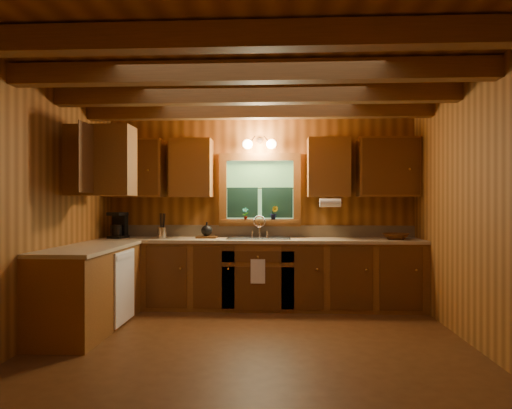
{
  "coord_description": "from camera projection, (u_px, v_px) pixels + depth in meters",
  "views": [
    {
      "loc": [
        0.25,
        -4.17,
        1.36
      ],
      "look_at": [
        0.0,
        0.8,
        1.35
      ],
      "focal_mm": 30.88,
      "sensor_mm": 36.0,
      "label": 1
    }
  ],
  "objects": [
    {
      "name": "dishwasher_panel",
      "position": [
        125.0,
        286.0,
        4.93
      ],
      "size": [
        0.02,
        0.6,
        0.8
      ],
      "primitive_type": "cube",
      "color": "white",
      "rests_on": "base_cabinets"
    },
    {
      "name": "utensil_crock",
      "position": [
        162.0,
        232.0,
        5.81
      ],
      "size": [
        0.12,
        0.12,
        0.33
      ],
      "rotation": [
        0.0,
        0.0,
        -0.24
      ],
      "color": "silver",
      "rests_on": "countertop"
    },
    {
      "name": "window",
      "position": [
        260.0,
        191.0,
        6.04
      ],
      "size": [
        1.12,
        0.08,
        1.0
      ],
      "color": "brown",
      "rests_on": "room"
    },
    {
      "name": "paper_towel_roll",
      "position": [
        330.0,
        203.0,
        5.66
      ],
      "size": [
        0.27,
        0.11,
        0.11
      ],
      "primitive_type": "cylinder",
      "rotation": [
        0.0,
        1.57,
        0.0
      ],
      "color": "white",
      "rests_on": "upper_cabinets"
    },
    {
      "name": "wall_sconce",
      "position": [
        259.0,
        144.0,
        5.92
      ],
      "size": [
        0.45,
        0.21,
        0.17
      ],
      "color": "black",
      "rests_on": "room"
    },
    {
      "name": "backsplash",
      "position": [
        260.0,
        231.0,
        6.06
      ],
      "size": [
        4.2,
        0.02,
        0.16
      ],
      "primitive_type": "cube",
      "color": "tan",
      "rests_on": "room"
    },
    {
      "name": "potted_plant_right",
      "position": [
        274.0,
        213.0,
        5.98
      ],
      "size": [
        0.11,
        0.1,
        0.19
      ],
      "primitive_type": "imported",
      "rotation": [
        0.0,
        0.0,
        -0.14
      ],
      "color": "#542E12",
      "rests_on": "window_sill"
    },
    {
      "name": "potted_plant_left",
      "position": [
        245.0,
        214.0,
        5.98
      ],
      "size": [
        0.09,
        0.07,
        0.17
      ],
      "primitive_type": "imported",
      "rotation": [
        0.0,
        0.0,
        -0.08
      ],
      "color": "#542E12",
      "rests_on": "window_sill"
    },
    {
      "name": "sink",
      "position": [
        259.0,
        242.0,
        5.78
      ],
      "size": [
        0.82,
        0.48,
        0.43
      ],
      "color": "silver",
      "rests_on": "countertop"
    },
    {
      "name": "window_sill",
      "position": [
        260.0,
        221.0,
        6.0
      ],
      "size": [
        1.06,
        0.14,
        0.04
      ],
      "primitive_type": "cube",
      "color": "brown",
      "rests_on": "room"
    },
    {
      "name": "ceiling_beams",
      "position": [
        252.0,
        85.0,
        4.17
      ],
      "size": [
        4.2,
        2.54,
        0.18
      ],
      "color": "brown",
      "rests_on": "room"
    },
    {
      "name": "dish_towel",
      "position": [
        258.0,
        271.0,
        5.44
      ],
      "size": [
        0.18,
        0.01,
        0.3
      ],
      "primitive_type": "cube",
      "color": "white",
      "rests_on": "base_cabinets"
    },
    {
      "name": "coffee_maker",
      "position": [
        119.0,
        225.0,
        5.88
      ],
      "size": [
        0.19,
        0.25,
        0.35
      ],
      "rotation": [
        0.0,
        0.0,
        -0.25
      ],
      "color": "black",
      "rests_on": "countertop"
    },
    {
      "name": "room",
      "position": [
        252.0,
        210.0,
        4.18
      ],
      "size": [
        4.2,
        4.2,
        4.2
      ],
      "color": "#4F2D13",
      "rests_on": "ground"
    },
    {
      "name": "upper_cabinets",
      "position": [
        214.0,
        166.0,
        5.62
      ],
      "size": [
        4.19,
        1.77,
        0.78
      ],
      "color": "brown",
      "rests_on": "room"
    },
    {
      "name": "base_cabinets",
      "position": [
        218.0,
        278.0,
        5.49
      ],
      "size": [
        4.2,
        2.22,
        0.86
      ],
      "color": "brown",
      "rests_on": "ground"
    },
    {
      "name": "cutting_board",
      "position": [
        207.0,
        237.0,
        5.87
      ],
      "size": [
        0.27,
        0.19,
        0.02
      ],
      "primitive_type": "cube",
      "rotation": [
        0.0,
        0.0,
        -0.0
      ],
      "color": "#542E12",
      "rests_on": "countertop"
    },
    {
      "name": "teakettle",
      "position": [
        207.0,
        231.0,
        5.87
      ],
      "size": [
        0.15,
        0.15,
        0.19
      ],
      "rotation": [
        0.0,
        0.0,
        -0.34
      ],
      "color": "black",
      "rests_on": "cutting_board"
    },
    {
      "name": "countertop",
      "position": [
        220.0,
        242.0,
        5.49
      ],
      "size": [
        4.2,
        2.24,
        0.04
      ],
      "color": "tan",
      "rests_on": "base_cabinets"
    },
    {
      "name": "wicker_basket",
      "position": [
        396.0,
        236.0,
        5.62
      ],
      "size": [
        0.44,
        0.44,
        0.08
      ],
      "primitive_type": "imported",
      "rotation": [
        0.0,
        0.0,
        -0.43
      ],
      "color": "#48230C",
      "rests_on": "countertop"
    }
  ]
}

